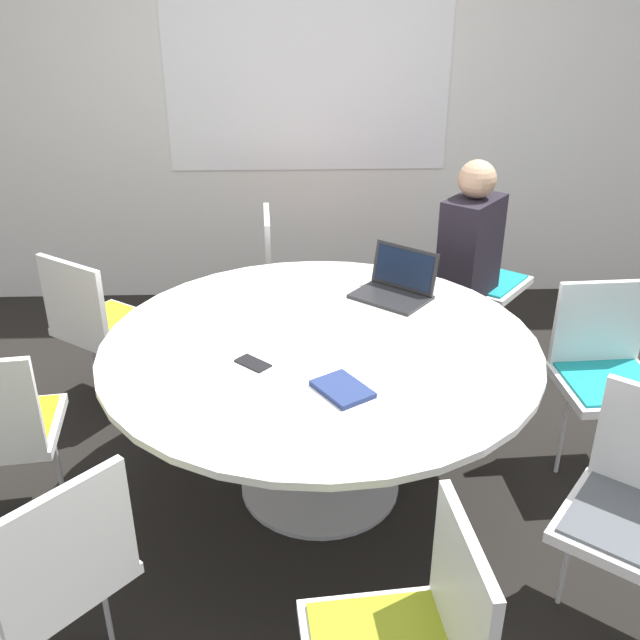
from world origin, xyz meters
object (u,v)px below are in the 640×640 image
object	(u,v)px
chair_5	(410,640)
person_0	(473,253)
chair_0	(475,269)
laptop	(396,285)
spiral_notebook	(342,389)
chair_2	(98,319)
cell_phone	(253,363)
chair_4	(50,567)
chair_1	(291,271)
chair_7	(607,365)

from	to	relation	value
chair_5	person_0	bearing A→B (deg)	-21.87
chair_0	laptop	xyz separation A→B (m)	(-0.58, -0.82, 0.26)
chair_5	spiral_notebook	xyz separation A→B (m)	(-0.12, 0.89, 0.22)
chair_0	chair_2	size ratio (longest dim) A/B	1.00
chair_2	chair_5	xyz separation A→B (m)	(1.28, -1.95, 0.00)
person_0	cell_phone	xyz separation A→B (m)	(-1.13, -1.20, 0.02)
chair_4	person_0	distance (m)	2.63
chair_2	cell_phone	bearing A→B (deg)	-10.92
person_0	cell_phone	size ratio (longest dim) A/B	8.13
chair_4	cell_phone	distance (m)	1.01
chair_2	laptop	bearing A→B (deg)	25.99
chair_0	chair_5	distance (m)	2.65
chair_1	chair_5	xyz separation A→B (m)	(0.32, -2.55, 0.00)
chair_5	chair_7	size ratio (longest dim) A/B	1.00
chair_0	chair_2	world-z (taller)	same
chair_2	person_0	world-z (taller)	person_0
cell_phone	chair_7	bearing A→B (deg)	11.22
chair_4	chair_5	distance (m)	1.06
person_0	laptop	world-z (taller)	person_0
chair_1	chair_7	bearing A→B (deg)	48.21
chair_1	chair_5	world-z (taller)	same
chair_5	chair_0	bearing A→B (deg)	-22.26
chair_7	spiral_notebook	size ratio (longest dim) A/B	3.38
chair_2	chair_7	distance (m)	2.43
chair_4	cell_phone	xyz separation A→B (m)	(0.57, 0.81, 0.21)
chair_1	person_0	world-z (taller)	person_0
chair_0	laptop	bearing A→B (deg)	3.86
chair_0	chair_4	distance (m)	2.87
person_0	laptop	size ratio (longest dim) A/B	2.91
chair_1	chair_4	xyz separation A→B (m)	(-0.70, -2.26, 0.00)
chair_1	laptop	distance (m)	1.00
chair_7	chair_2	bearing A→B (deg)	-15.97
chair_0	chair_2	bearing A→B (deg)	-34.58
chair_7	laptop	distance (m)	1.00
chair_1	chair_7	size ratio (longest dim) A/B	1.00
chair_2	chair_4	bearing A→B (deg)	-46.12
person_0	chair_4	bearing A→B (deg)	-0.74
cell_phone	chair_5	bearing A→B (deg)	-67.48
chair_4	spiral_notebook	distance (m)	1.10
chair_1	person_0	bearing A→B (deg)	73.18
chair_0	cell_phone	size ratio (longest dim) A/B	5.80
chair_7	laptop	xyz separation A→B (m)	(-0.91, 0.31, 0.26)
chair_2	cell_phone	distance (m)	1.20
chair_0	chair_5	size ratio (longest dim) A/B	1.00
chair_0	cell_phone	world-z (taller)	chair_0
chair_7	laptop	bearing A→B (deg)	-22.11
chair_1	chair_7	xyz separation A→B (m)	(1.40, -1.14, 0.00)
chair_5	spiral_notebook	world-z (taller)	chair_5
chair_2	chair_0	bearing A→B (deg)	50.97
chair_4	laptop	world-z (taller)	laptop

